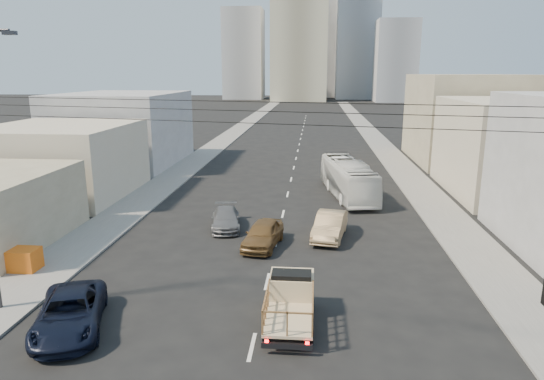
# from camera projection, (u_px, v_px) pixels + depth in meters

# --- Properties ---
(ground) EXTENTS (420.00, 420.00, 0.00)m
(ground) POSITION_uv_depth(u_px,v_px,m) (244.00, 379.00, 16.61)
(ground) COLOR black
(ground) RESTS_ON ground
(sidewalk_left) EXTENTS (3.50, 180.00, 0.12)m
(sidewalk_left) POSITION_uv_depth(u_px,v_px,m) (235.00, 132.00, 85.35)
(sidewalk_left) COLOR slate
(sidewalk_left) RESTS_ON ground
(sidewalk_right) EXTENTS (3.50, 180.00, 0.12)m
(sidewalk_right) POSITION_uv_depth(u_px,v_px,m) (370.00, 133.00, 83.34)
(sidewalk_right) COLOR slate
(sidewalk_right) RESTS_ON ground
(lane_dashes) EXTENTS (0.15, 104.00, 0.01)m
(lane_dashes) POSITION_uv_depth(u_px,v_px,m) (299.00, 147.00, 67.90)
(lane_dashes) COLOR silver
(lane_dashes) RESTS_ON ground
(flatbed_pickup) EXTENTS (1.95, 4.41, 1.90)m
(flatbed_pickup) POSITION_uv_depth(u_px,v_px,m) (290.00, 299.00, 20.08)
(flatbed_pickup) COLOR #CCB389
(flatbed_pickup) RESTS_ON ground
(navy_pickup) EXTENTS (4.06, 5.90, 1.50)m
(navy_pickup) POSITION_uv_depth(u_px,v_px,m) (70.00, 313.00, 19.62)
(navy_pickup) COLOR black
(navy_pickup) RESTS_ON ground
(city_bus) EXTENTS (4.45, 11.29, 3.07)m
(city_bus) POSITION_uv_depth(u_px,v_px,m) (348.00, 178.00, 40.81)
(city_bus) COLOR silver
(city_bus) RESTS_ON ground
(sedan_brown) EXTENTS (2.52, 4.79, 1.55)m
(sedan_brown) POSITION_uv_depth(u_px,v_px,m) (263.00, 234.00, 29.10)
(sedan_brown) COLOR brown
(sedan_brown) RESTS_ON ground
(sedan_tan) EXTENTS (2.51, 5.09, 1.60)m
(sedan_tan) POSITION_uv_depth(u_px,v_px,m) (330.00, 225.00, 30.65)
(sedan_tan) COLOR tan
(sedan_tan) RESTS_ON ground
(sedan_grey) EXTENTS (2.57, 4.74, 1.31)m
(sedan_grey) POSITION_uv_depth(u_px,v_px,m) (226.00, 219.00, 32.57)
(sedan_grey) COLOR slate
(sedan_grey) RESTS_ON ground
(overhead_wires) EXTENTS (23.01, 5.02, 0.72)m
(overhead_wires) POSITION_uv_depth(u_px,v_px,m) (247.00, 112.00, 15.94)
(overhead_wires) COLOR black
(overhead_wires) RESTS_ON ground
(crate_stack) EXTENTS (1.80, 1.20, 1.14)m
(crate_stack) POSITION_uv_depth(u_px,v_px,m) (21.00, 259.00, 25.40)
(crate_stack) COLOR orange
(crate_stack) RESTS_ON sidewalk_left
(bldg_right_mid) EXTENTS (11.00, 14.00, 8.00)m
(bldg_right_mid) POSITION_uv_depth(u_px,v_px,m) (519.00, 148.00, 41.09)
(bldg_right_mid) COLOR #C2B59C
(bldg_right_mid) RESTS_ON ground
(bldg_right_far) EXTENTS (12.00, 16.00, 10.00)m
(bldg_right_far) POSITION_uv_depth(u_px,v_px,m) (468.00, 119.00, 56.30)
(bldg_right_far) COLOR gray
(bldg_right_far) RESTS_ON ground
(bldg_left_mid) EXTENTS (11.00, 12.00, 6.00)m
(bldg_left_mid) POSITION_uv_depth(u_px,v_px,m) (61.00, 161.00, 40.76)
(bldg_left_mid) COLOR #C2B59C
(bldg_left_mid) RESTS_ON ground
(bldg_left_far) EXTENTS (12.00, 16.00, 8.00)m
(bldg_left_far) POSITION_uv_depth(u_px,v_px,m) (123.00, 129.00, 55.08)
(bldg_left_far) COLOR #979799
(bldg_left_far) RESTS_ON ground
(high_rise_tower) EXTENTS (20.00, 20.00, 60.00)m
(high_rise_tower) POSITION_uv_depth(u_px,v_px,m) (300.00, 16.00, 174.40)
(high_rise_tower) COLOR gray
(high_rise_tower) RESTS_ON ground
(midrise_ne) EXTENTS (16.00, 16.00, 40.00)m
(midrise_ne) POSITION_uv_depth(u_px,v_px,m) (357.00, 47.00, 189.40)
(midrise_ne) COLOR gray
(midrise_ne) RESTS_ON ground
(midrise_nw) EXTENTS (15.00, 15.00, 34.00)m
(midrise_nw) POSITION_uv_depth(u_px,v_px,m) (244.00, 55.00, 189.04)
(midrise_nw) COLOR gray
(midrise_nw) RESTS_ON ground
(midrise_back) EXTENTS (18.00, 18.00, 44.00)m
(midrise_back) POSITION_uv_depth(u_px,v_px,m) (326.00, 44.00, 204.47)
(midrise_back) COLOR #979799
(midrise_back) RESTS_ON ground
(midrise_east) EXTENTS (14.00, 14.00, 28.00)m
(midrise_east) POSITION_uv_depth(u_px,v_px,m) (395.00, 61.00, 170.43)
(midrise_east) COLOR gray
(midrise_east) RESTS_ON ground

